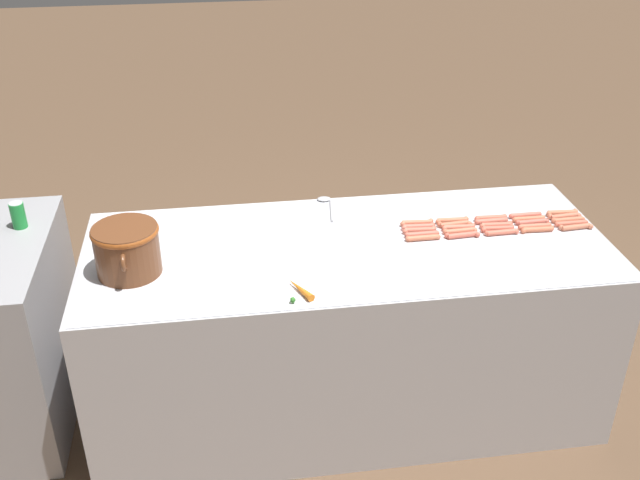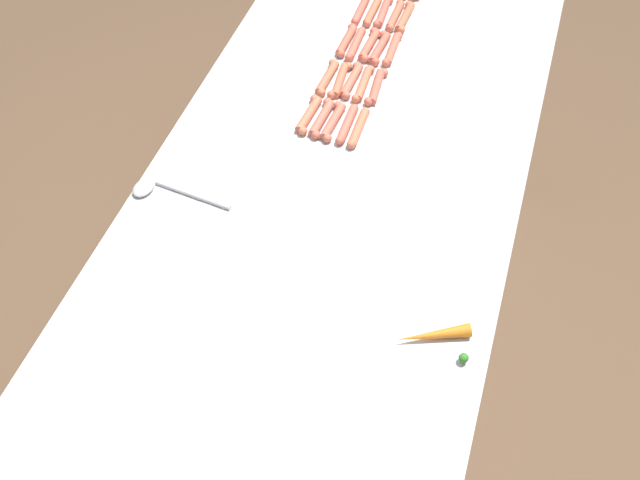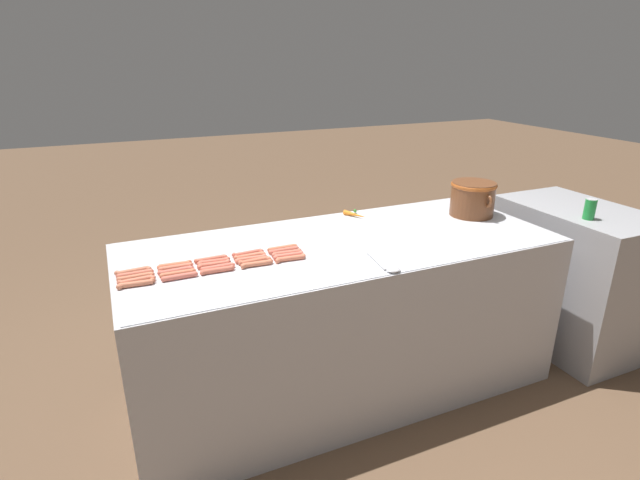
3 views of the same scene
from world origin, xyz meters
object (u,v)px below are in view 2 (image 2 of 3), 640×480
at_px(hot_dog_7, 380,48).
at_px(hot_dog_11, 383,12).
at_px(hot_dog_9, 347,124).
at_px(hot_dog_23, 327,78).
at_px(hot_dog_16, 373,11).
at_px(hot_dog_2, 392,49).
at_px(hot_dog_22, 346,40).
at_px(hot_dog_6, 395,15).
at_px(carrot, 435,336).
at_px(serving_spoon, 160,190).
at_px(hot_dog_4, 359,128).
at_px(hot_dog_8, 363,84).
at_px(hot_dog_17, 356,44).
at_px(hot_dog_14, 333,121).
at_px(hot_dog_19, 322,118).
at_px(hot_dog_18, 340,80).
at_px(hot_dog_12, 369,45).
at_px(hot_dog_24, 309,115).
at_px(hot_dog_13, 352,80).
at_px(hot_dog_21, 361,9).
at_px(hot_dog_1, 405,17).
at_px(hot_dog_3, 376,87).

bearing_deg(hot_dog_7, hot_dog_11, -78.74).
relative_size(hot_dog_9, hot_dog_23, 1.00).
bearing_deg(hot_dog_16, hot_dog_2, 121.91).
relative_size(hot_dog_16, hot_dog_22, 1.00).
bearing_deg(hot_dog_6, carrot, 108.18).
distance_m(hot_dog_16, serving_spoon, 0.98).
height_order(hot_dog_4, hot_dog_8, same).
height_order(hot_dog_6, hot_dog_23, same).
bearing_deg(hot_dog_8, hot_dog_17, -67.37).
height_order(hot_dog_2, hot_dog_14, same).
height_order(hot_dog_9, hot_dog_19, same).
height_order(hot_dog_18, hot_dog_22, same).
xyz_separation_m(hot_dog_6, hot_dog_12, (0.04, 0.17, 0.00)).
distance_m(hot_dog_9, hot_dog_24, 0.11).
height_order(hot_dog_7, hot_dog_13, same).
bearing_deg(hot_dog_19, hot_dog_16, -90.15).
xyz_separation_m(hot_dog_12, carrot, (-0.42, 0.99, 0.00)).
height_order(hot_dog_19, hot_dog_21, same).
distance_m(hot_dog_1, hot_dog_16, 0.11).
relative_size(hot_dog_11, hot_dog_22, 1.00).
bearing_deg(hot_dog_2, hot_dog_19, 73.13).
bearing_deg(carrot, serving_spoon, -16.57).
distance_m(hot_dog_11, serving_spoon, 1.00).
bearing_deg(hot_dog_14, hot_dog_22, -79.38).
distance_m(hot_dog_21, serving_spoon, 0.97).
bearing_deg(hot_dog_23, hot_dog_13, -173.16).
relative_size(hot_dog_2, hot_dog_24, 1.00).
bearing_deg(hot_dog_9, hot_dog_12, -84.30).
relative_size(hot_dog_13, hot_dog_22, 1.00).
relative_size(hot_dog_3, hot_dog_9, 1.00).
bearing_deg(hot_dog_19, hot_dog_7, -101.35).
xyz_separation_m(hot_dog_9, hot_dog_22, (0.11, -0.37, 0.00)).
bearing_deg(hot_dog_9, hot_dog_19, -1.94).
bearing_deg(hot_dog_12, hot_dog_16, -78.20).
bearing_deg(hot_dog_11, hot_dog_12, 90.88).
height_order(hot_dog_9, hot_dog_23, same).
relative_size(hot_dog_2, carrot, 0.97).
relative_size(hot_dog_3, carrot, 0.97).
bearing_deg(hot_dog_17, hot_dog_19, 90.50).
bearing_deg(hot_dog_7, hot_dog_23, 59.12).
bearing_deg(hot_dog_8, hot_dog_21, -73.34).
distance_m(hot_dog_19, hot_dog_21, 0.54).
relative_size(hot_dog_18, carrot, 0.97).
xyz_separation_m(hot_dog_11, hot_dog_12, (-0.00, 0.18, 0.00)).
bearing_deg(serving_spoon, hot_dog_21, -106.79).
bearing_deg(hot_dog_12, hot_dog_11, -89.12).
bearing_deg(hot_dog_23, hot_dog_22, -90.89).
height_order(hot_dog_14, hot_dog_16, same).
height_order(hot_dog_4, hot_dog_11, same).
bearing_deg(hot_dog_14, hot_dog_13, -89.88).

